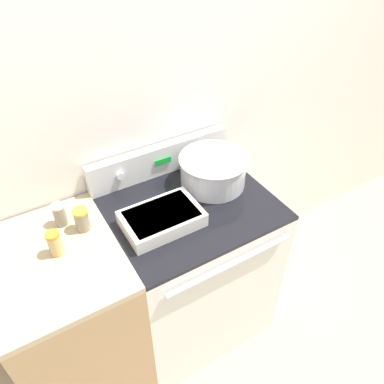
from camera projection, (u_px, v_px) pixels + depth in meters
name	position (u px, v px, depth m)	size (l,w,h in m)	color
ground_plane	(219.00, 358.00, 2.17)	(12.00, 12.00, 0.00)	tan
kitchen_wall	(152.00, 115.00, 1.83)	(8.00, 0.05, 2.50)	silver
stove_range	(190.00, 268.00, 2.09)	(0.78, 0.69, 0.94)	silver
control_panel	(160.00, 159.00, 1.94)	(0.78, 0.07, 0.17)	silver
side_counter	(75.00, 321.00, 1.83)	(0.53, 0.66, 0.95)	tan
mixing_bowl	(213.00, 169.00, 1.86)	(0.35, 0.35, 0.16)	silver
casserole_dish	(162.00, 218.00, 1.66)	(0.35, 0.23, 0.07)	silver
ladle	(238.00, 162.00, 2.00)	(0.07, 0.28, 0.07)	#333338
spice_jar_yellow_cap	(82.00, 219.00, 1.62)	(0.07, 0.07, 0.11)	gray
spice_jar_white_cap	(60.00, 215.00, 1.64)	(0.06, 0.06, 0.11)	gray
spice_jar_orange_cap	(55.00, 243.00, 1.51)	(0.06, 0.06, 0.11)	tan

